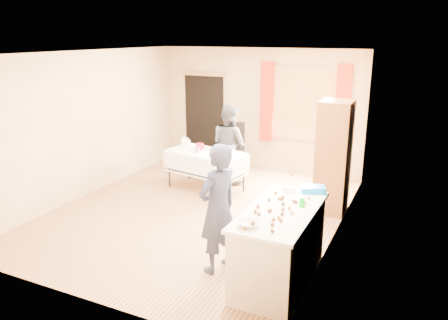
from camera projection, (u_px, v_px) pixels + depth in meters
The scene contains 29 objects.
floor at pixel (198, 212), 7.33m from camera, with size 4.50×5.50×0.02m, color #9E7047.
ceiling at pixel (195, 52), 6.60m from camera, with size 4.50×5.50×0.02m, color white.
wall_back at pixel (258, 110), 9.36m from camera, with size 4.50×0.02×2.60m, color tan.
wall_front at pixel (69, 190), 4.57m from camera, with size 4.50×0.02×2.60m, color tan.
wall_left at pixel (87, 124), 7.89m from camera, with size 0.02×5.50×2.60m, color tan.
wall_right at pixel (340, 152), 6.04m from camera, with size 0.02×5.50×2.60m, color tan.
window_frame at pixel (304, 104), 8.86m from camera, with size 1.32×0.06×1.52m, color olive.
window_pane at pixel (304, 104), 8.85m from camera, with size 1.20×0.02×1.40m, color white.
curtain_left at pixel (267, 102), 9.14m from camera, with size 0.28×0.06×1.65m, color #AF200A.
curtain_right at pixel (342, 107), 8.50m from camera, with size 0.28×0.06×1.65m, color #AF200A.
doorway at pixel (204, 119), 9.95m from camera, with size 0.95×0.04×2.00m, color black.
door_lintel at pixel (203, 74), 9.64m from camera, with size 1.05×0.06×0.08m, color olive.
cabinet at pixel (333, 157), 7.13m from camera, with size 0.50×0.60×1.86m, color brown.
counter at pixel (280, 245), 5.20m from camera, with size 0.77×1.62×0.91m.
party_table at pixel (206, 167), 8.26m from camera, with size 1.59×1.00×0.75m.
chair at pixel (232, 160), 9.12m from camera, with size 0.54×0.54×1.11m.
girl at pixel (218, 209), 5.32m from camera, with size 0.57×0.70×1.64m, color #20243F.
woman at pixel (229, 144), 8.65m from camera, with size 0.92×0.84×1.55m, color black.
soda_can at pixel (302, 202), 5.13m from camera, with size 0.07×0.07×0.12m, color #04980D.
mixing_bowl at pixel (248, 224), 4.62m from camera, with size 0.24×0.24×0.06m, color white.
foam_block at pixel (289, 190), 5.60m from camera, with size 0.15×0.10×0.08m, color white.
blue_basket at pixel (313, 189), 5.61m from camera, with size 0.30×0.20×0.08m, color blue.
pitcher at pixel (184, 144), 8.29m from camera, with size 0.11×0.11×0.22m, color silver.
cup_red at pixel (200, 146), 8.30m from camera, with size 0.20×0.20×0.12m, color red.
cup_rainbow at pixel (197, 150), 8.08m from camera, with size 0.16×0.16×0.11m, color red.
small_bowl at pixel (221, 152), 8.07m from camera, with size 0.20×0.20×0.05m, color white.
pastry_tray at pixel (225, 157), 7.80m from camera, with size 0.28×0.20×0.02m, color white.
bottle at pixel (188, 141), 8.63m from camera, with size 0.07×0.07×0.15m, color white.
cake_balls at pixel (275, 210), 4.99m from camera, with size 0.53×1.16×0.04m.
Camera 1 is at (3.30, -5.95, 2.88)m, focal length 35.00 mm.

